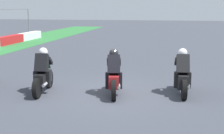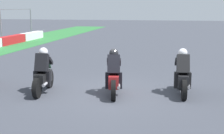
% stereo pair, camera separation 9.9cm
% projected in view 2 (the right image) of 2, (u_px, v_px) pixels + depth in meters
% --- Properties ---
extents(ground_plane, '(120.00, 120.00, 0.00)m').
position_uv_depth(ground_plane, '(111.00, 93.00, 10.97)').
color(ground_plane, '#3D404A').
extents(rider_lane_b, '(2.04, 0.55, 1.51)m').
position_uv_depth(rider_lane_b, '(182.00, 76.00, 10.77)').
color(rider_lane_b, black).
rests_on(rider_lane_b, ground_plane).
extents(rider_lane_c, '(2.03, 0.62, 1.51)m').
position_uv_depth(rider_lane_c, '(114.00, 76.00, 10.71)').
color(rider_lane_c, black).
rests_on(rider_lane_c, ground_plane).
extents(rider_lane_d, '(2.04, 0.57, 1.51)m').
position_uv_depth(rider_lane_d, '(43.00, 74.00, 10.99)').
color(rider_lane_d, black).
rests_on(rider_lane_d, ground_plane).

